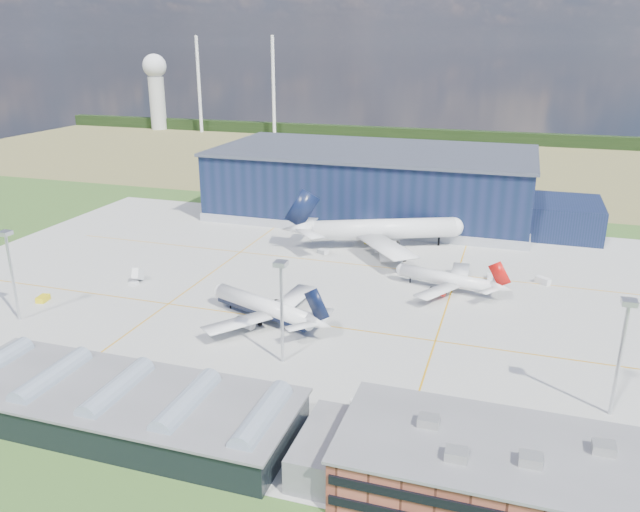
{
  "coord_description": "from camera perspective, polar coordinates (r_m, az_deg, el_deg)",
  "views": [
    {
      "loc": [
        54.38,
        -141.48,
        65.33
      ],
      "look_at": [
        4.0,
        14.81,
        8.87
      ],
      "focal_mm": 35.0,
      "sensor_mm": 36.0,
      "label": 1
    }
  ],
  "objects": [
    {
      "name": "ground",
      "position": [
        165.05,
        -2.91,
        -4.37
      ],
      "size": [
        600.0,
        600.0,
        0.0
      ],
      "primitive_type": "plane",
      "color": "#365620",
      "rests_on": "ground"
    },
    {
      "name": "apron",
      "position": [
        173.69,
        -1.74,
        -3.12
      ],
      "size": [
        220.0,
        160.0,
        0.08
      ],
      "color": "#9B9B96",
      "rests_on": "ground"
    },
    {
      "name": "farmland",
      "position": [
        371.34,
        9.27,
        8.6
      ],
      "size": [
        600.0,
        220.0,
        0.01
      ],
      "primitive_type": "cube",
      "color": "olive",
      "rests_on": "ground"
    },
    {
      "name": "treeline",
      "position": [
        449.02,
        10.94,
        10.79
      ],
      "size": [
        600.0,
        8.0,
        8.0
      ],
      "primitive_type": "cube",
      "color": "black",
      "rests_on": "ground"
    },
    {
      "name": "horizon_dressing",
      "position": [
        501.3,
        -11.93,
        15.02
      ],
      "size": [
        440.2,
        18.0,
        70.0
      ],
      "color": "white",
      "rests_on": "ground"
    },
    {
      "name": "hangar",
      "position": [
        247.74,
        5.46,
        6.37
      ],
      "size": [
        145.0,
        62.0,
        26.1
      ],
      "color": "#101C37",
      "rests_on": "ground"
    },
    {
      "name": "ops_building",
      "position": [
        101.51,
        15.42,
        -18.43
      ],
      "size": [
        46.0,
        23.0,
        10.9
      ],
      "color": "brown",
      "rests_on": "ground"
    },
    {
      "name": "glass_concourse",
      "position": [
        118.91,
        -16.5,
        -13.13
      ],
      "size": [
        78.0,
        23.0,
        8.6
      ],
      "color": "black",
      "rests_on": "ground"
    },
    {
      "name": "light_mast_west",
      "position": [
        167.33,
        -26.5,
        -0.44
      ],
      "size": [
        2.6,
        2.6,
        23.0
      ],
      "color": "silver",
      "rests_on": "ground"
    },
    {
      "name": "light_mast_center",
      "position": [
        129.95,
        -3.55,
        -3.64
      ],
      "size": [
        2.6,
        2.6,
        23.0
      ],
      "color": "silver",
      "rests_on": "ground"
    },
    {
      "name": "light_mast_east",
      "position": [
        123.87,
        25.96,
        -6.84
      ],
      "size": [
        2.6,
        2.6,
        23.0
      ],
      "color": "silver",
      "rests_on": "ground"
    },
    {
      "name": "airliner_navy",
      "position": [
        153.04,
        -5.2,
        -3.81
      ],
      "size": [
        49.34,
        48.87,
        12.52
      ],
      "primitive_type": null,
      "rotation": [
        0.0,
        0.0,
        2.77
      ],
      "color": "white",
      "rests_on": "ground"
    },
    {
      "name": "airliner_red",
      "position": [
        174.86,
        11.44,
        -1.45
      ],
      "size": [
        40.37,
        39.84,
        10.9
      ],
      "primitive_type": null,
      "rotation": [
        0.0,
        0.0,
        2.9
      ],
      "color": "white",
      "rests_on": "ground"
    },
    {
      "name": "airliner_widebody",
      "position": [
        207.35,
        5.82,
        3.4
      ],
      "size": [
        80.21,
        79.51,
        20.03
      ],
      "primitive_type": null,
      "rotation": [
        0.0,
        0.0,
        0.41
      ],
      "color": "white",
      "rests_on": "ground"
    },
    {
      "name": "gse_tug_a",
      "position": [
        181.56,
        -24.0,
        -3.58
      ],
      "size": [
        2.9,
        4.06,
        1.55
      ],
      "primitive_type": "cube",
      "rotation": [
        0.0,
        0.0,
        0.18
      ],
      "color": "yellow",
      "rests_on": "ground"
    },
    {
      "name": "gse_van_a",
      "position": [
        119.21,
        4.18,
        -13.61
      ],
      "size": [
        6.17,
        4.25,
        2.47
      ],
      "primitive_type": "cube",
      "rotation": [
        0.0,
        0.0,
        1.92
      ],
      "color": "silver",
      "rests_on": "ground"
    },
    {
      "name": "gse_cart_a",
      "position": [
        187.69,
        15.39,
        -1.87
      ],
      "size": [
        2.59,
        3.6,
        1.47
      ],
      "primitive_type": "cube",
      "rotation": [
        0.0,
        0.0,
        0.1
      ],
      "color": "silver",
      "rests_on": "ground"
    },
    {
      "name": "gse_van_b",
      "position": [
        188.64,
        19.71,
        -2.14
      ],
      "size": [
        4.53,
        4.12,
        1.94
      ],
      "primitive_type": "cube",
      "rotation": [
        0.0,
        0.0,
        0.91
      ],
      "color": "silver",
      "rests_on": "ground"
    },
    {
      "name": "gse_tug_c",
      "position": [
        214.24,
        4.39,
        1.35
      ],
      "size": [
        1.87,
        2.99,
        1.3
      ],
      "primitive_type": "cube",
      "rotation": [
        0.0,
        0.0,
        0.0
      ],
      "color": "yellow",
      "rests_on": "ground"
    },
    {
      "name": "gse_cart_b",
      "position": [
        203.02,
        0.26,
        0.41
      ],
      "size": [
        3.87,
        3.34,
        1.41
      ],
      "primitive_type": "cube",
      "rotation": [
        0.0,
        0.0,
        1.13
      ],
      "color": "silver",
      "rests_on": "ground"
    },
    {
      "name": "airstair",
      "position": [
        186.08,
        -16.28,
        -1.87
      ],
      "size": [
        2.91,
        5.08,
        3.06
      ],
      "primitive_type": "cube",
      "rotation": [
        0.0,
        0.0,
        0.22
      ],
      "color": "silver",
      "rests_on": "ground"
    },
    {
      "name": "car_b",
      "position": [
        116.58,
        2.08,
        -14.74
      ],
      "size": [
        4.08,
        1.91,
        1.29
      ],
      "primitive_type": "imported",
      "rotation": [
        0.0,
        0.0,
        1.43
      ],
      "color": "#99999E",
      "rests_on": "ground"
    }
  ]
}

